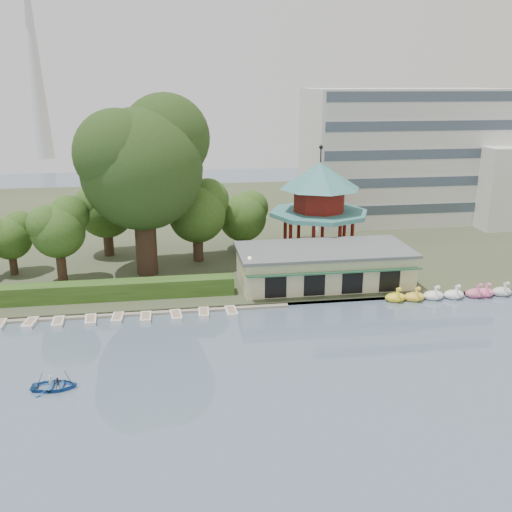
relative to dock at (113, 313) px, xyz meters
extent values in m
plane|color=slate|center=(12.00, -17.20, -0.12)|extent=(220.00, 220.00, 0.00)
cube|color=#424930|center=(12.00, 34.80, 0.08)|extent=(220.00, 70.00, 0.40)
cube|color=gray|center=(12.00, 0.10, 0.03)|extent=(220.00, 0.60, 0.30)
cube|color=gray|center=(0.00, 0.00, 0.00)|extent=(34.00, 1.60, 0.24)
cube|color=beige|center=(22.00, 4.80, 2.08)|extent=(18.00, 8.00, 3.60)
cube|color=#595B5E|center=(22.00, 4.80, 4.03)|extent=(18.60, 8.60, 0.30)
cube|color=#194C2D|center=(22.00, 0.50, 2.88)|extent=(18.00, 1.59, 0.45)
cylinder|color=beige|center=(24.00, 14.80, 0.88)|extent=(10.40, 10.40, 1.20)
cylinder|color=teal|center=(24.00, 14.80, 5.73)|extent=(12.40, 12.40, 0.50)
cylinder|color=maroon|center=(24.00, 14.80, 7.38)|extent=(6.40, 6.40, 2.80)
cone|color=teal|center=(24.00, 14.80, 10.38)|extent=(10.00, 10.00, 3.20)
cylinder|color=black|center=(24.00, 14.80, 12.88)|extent=(0.16, 0.16, 1.80)
cube|color=silver|center=(42.00, 32.80, 10.28)|extent=(30.00, 14.00, 20.00)
cone|color=silver|center=(-30.00, 122.80, 29.88)|extent=(6.00, 6.00, 60.00)
cube|color=#35571D|center=(-3.00, 3.30, 1.18)|extent=(30.00, 2.00, 1.80)
cylinder|color=black|center=(13.50, 1.80, 2.28)|extent=(0.12, 0.12, 4.00)
sphere|color=beige|center=(13.50, 1.80, 4.38)|extent=(0.36, 0.36, 0.36)
cylinder|color=#3A281C|center=(3.00, 10.80, 5.08)|extent=(2.39, 2.39, 9.60)
sphere|color=#263F16|center=(3.00, 10.80, 12.18)|extent=(13.26, 13.26, 13.26)
sphere|color=#263F16|center=(5.65, 12.79, 15.26)|extent=(9.95, 9.95, 9.95)
sphere|color=#263F16|center=(0.68, 9.47, 14.10)|extent=(9.29, 9.29, 9.29)
cylinder|color=#3A281C|center=(-6.00, 8.80, 2.63)|extent=(1.03, 1.03, 4.71)
sphere|color=#35571D|center=(-6.00, 8.80, 6.12)|extent=(5.71, 5.71, 5.71)
sphere|color=#35571D|center=(-4.86, 9.66, 7.63)|extent=(4.28, 4.28, 4.28)
sphere|color=#35571D|center=(-7.00, 8.23, 7.06)|extent=(4.00, 4.00, 4.00)
cylinder|color=#3A281C|center=(-12.00, 12.80, 2.00)|extent=(0.87, 0.87, 3.43)
sphere|color=#35571D|center=(-12.00, 12.80, 4.54)|extent=(4.83, 4.83, 4.83)
sphere|color=#35571D|center=(-11.03, 13.53, 5.64)|extent=(3.63, 3.63, 3.63)
sphere|color=#35571D|center=(-12.85, 12.32, 5.23)|extent=(3.38, 3.38, 3.38)
cylinder|color=#3A281C|center=(9.00, 14.80, 2.63)|extent=(1.24, 1.24, 4.70)
sphere|color=#35571D|center=(9.00, 14.80, 6.11)|extent=(6.89, 6.89, 6.89)
sphere|color=#35571D|center=(10.38, 15.83, 7.62)|extent=(5.17, 5.17, 5.17)
sphere|color=#35571D|center=(7.79, 14.11, 7.05)|extent=(4.82, 4.82, 4.82)
cylinder|color=#3A281C|center=(15.00, 18.80, 1.99)|extent=(1.10, 1.10, 3.41)
sphere|color=#35571D|center=(15.00, 18.80, 4.51)|extent=(6.09, 6.09, 6.09)
sphere|color=#35571D|center=(16.22, 19.71, 5.60)|extent=(4.57, 4.57, 4.57)
sphere|color=#35571D|center=(13.93, 18.19, 5.19)|extent=(4.26, 4.26, 4.26)
cylinder|color=#3A281C|center=(-2.00, 18.80, 2.62)|extent=(1.24, 1.24, 4.69)
sphere|color=#35571D|center=(-2.00, 18.80, 6.10)|extent=(6.90, 6.90, 6.90)
sphere|color=#35571D|center=(-0.62, 19.83, 7.60)|extent=(5.17, 5.17, 5.17)
sphere|color=#35571D|center=(-3.21, 18.11, 7.03)|extent=(4.83, 4.83, 4.83)
ellipsoid|color=yellow|center=(28.14, -0.64, 0.23)|extent=(2.16, 1.44, 0.99)
cylinder|color=yellow|center=(28.14, -1.19, 0.78)|extent=(0.26, 0.79, 1.29)
sphere|color=yellow|center=(28.14, -1.49, 1.43)|extent=(0.44, 0.44, 0.44)
ellipsoid|color=yellow|center=(30.12, -0.77, 0.23)|extent=(2.16, 1.44, 0.99)
cylinder|color=yellow|center=(30.12, -1.32, 0.78)|extent=(0.26, 0.79, 1.29)
sphere|color=yellow|center=(30.12, -1.62, 1.43)|extent=(0.44, 0.44, 0.44)
ellipsoid|color=white|center=(32.22, -0.69, 0.23)|extent=(2.16, 1.44, 0.99)
cylinder|color=white|center=(32.22, -1.24, 0.78)|extent=(0.26, 0.79, 1.29)
sphere|color=white|center=(32.22, -1.54, 1.43)|extent=(0.44, 0.44, 0.44)
ellipsoid|color=white|center=(34.43, -0.76, 0.23)|extent=(2.16, 1.44, 0.99)
cylinder|color=white|center=(34.43, -1.31, 0.78)|extent=(0.26, 0.79, 1.29)
sphere|color=white|center=(34.43, -1.61, 1.43)|extent=(0.44, 0.44, 0.44)
ellipsoid|color=#D96A86|center=(36.80, -0.77, 0.23)|extent=(2.16, 1.44, 0.99)
cylinder|color=#D96A86|center=(36.80, -1.32, 0.78)|extent=(0.26, 0.79, 1.29)
sphere|color=#D96A86|center=(36.80, -1.62, 1.43)|extent=(0.44, 0.44, 0.44)
ellipsoid|color=pink|center=(37.76, -0.75, 0.23)|extent=(2.16, 1.44, 0.99)
cylinder|color=pink|center=(37.76, -1.30, 0.78)|extent=(0.26, 0.79, 1.29)
sphere|color=pink|center=(37.76, -1.60, 1.43)|extent=(0.44, 0.44, 0.44)
ellipsoid|color=silver|center=(39.79, -0.74, 0.23)|extent=(2.16, 1.44, 0.99)
cylinder|color=silver|center=(39.79, -1.29, 0.78)|extent=(0.26, 0.79, 1.29)
sphere|color=silver|center=(39.79, -1.59, 1.43)|extent=(0.44, 0.44, 0.44)
cube|color=white|center=(-7.33, -1.29, 0.06)|extent=(1.23, 2.39, 0.36)
cube|color=white|center=(-4.82, -1.48, 0.06)|extent=(1.11, 2.35, 0.36)
cube|color=white|center=(-1.91, -1.40, 0.06)|extent=(1.21, 2.38, 0.36)
cube|color=white|center=(0.52, -1.23, 0.06)|extent=(1.11, 2.34, 0.36)
cube|color=white|center=(3.14, -1.54, 0.06)|extent=(1.03, 2.31, 0.36)
cube|color=white|center=(5.97, -1.52, 0.06)|extent=(1.19, 2.38, 0.36)
cube|color=white|center=(8.61, -1.27, 0.06)|extent=(1.11, 2.35, 0.36)
cube|color=white|center=(11.26, -1.35, 0.06)|extent=(1.11, 2.35, 0.36)
imported|color=#295FA8|center=(-3.00, -13.47, 0.36)|extent=(4.72, 3.45, 0.96)
imported|color=white|center=(-3.30, -13.27, 0.43)|extent=(0.34, 0.23, 0.91)
imported|color=#303947|center=(-2.70, -13.67, 0.42)|extent=(0.44, 0.35, 0.88)
cylinder|color=#3A281C|center=(-4.20, -13.47, 0.23)|extent=(0.94, 0.29, 2.01)
cylinder|color=#3A281C|center=(-1.80, -13.47, 0.23)|extent=(0.94, 0.29, 2.01)
camera|label=1|loc=(5.94, -52.06, 21.30)|focal=40.00mm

